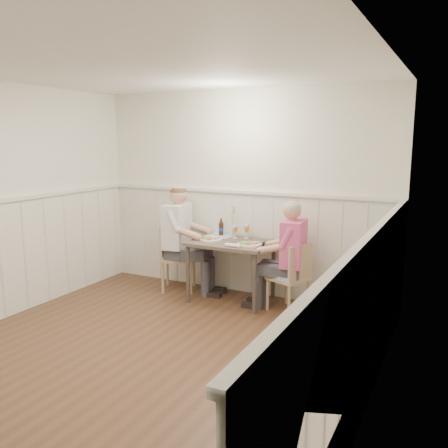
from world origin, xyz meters
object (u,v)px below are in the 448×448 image
Objects in this scene: dining_table at (231,249)px; chair_right at (291,275)px; diner_cream at (180,247)px; grass_vase at (232,222)px; beer_bottle at (221,228)px; chair_left at (174,254)px; man_in_pink at (290,265)px.

chair_right is at bearing -3.96° from dining_table.
dining_table is at bearing -2.37° from diner_cream.
grass_vase is at bearing 160.16° from chair_right.
beer_bottle is (0.48, 0.23, 0.25)m from diner_cream.
diner_cream is 0.75m from grass_vase.
diner_cream is at bearing 176.81° from chair_right.
chair_left is (-0.86, 0.04, -0.17)m from dining_table.
man_in_pink is at bearing -15.02° from beer_bottle.
diner_cream reaches higher than chair_right.
beer_bottle is (-0.27, 0.26, 0.20)m from dining_table.
chair_left is at bearing -159.83° from beer_bottle.
chair_left is 0.89m from grass_vase.
chair_right is at bearing -43.95° from man_in_pink.
chair_left is 3.99× the size of beer_bottle.
beer_bottle is (-1.07, 0.31, 0.41)m from chair_right.
chair_left is at bearing 176.64° from chair_right.
man_in_pink is (1.62, -0.06, 0.07)m from chair_left.
diner_cream is at bearing 177.63° from dining_table.
chair_right is 0.62× the size of man_in_pink.
dining_table is 1.20× the size of chair_right.
chair_left is at bearing -161.99° from grass_vase.
grass_vase is (-0.93, 0.33, 0.49)m from chair_right.
diner_cream reaches higher than chair_left.
chair_left is at bearing 177.20° from dining_table.
beer_bottle is (0.59, 0.22, 0.36)m from chair_left.
grass_vase reaches higher than chair_left.
dining_table is 0.83m from chair_right.
grass_vase is (0.63, 0.25, 0.34)m from diner_cream.
grass_vase is at bearing 161.48° from man_in_pink.
beer_bottle reaches higher than chair_left.
dining_table is 0.74× the size of man_in_pink.
chair_left reaches higher than dining_table.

